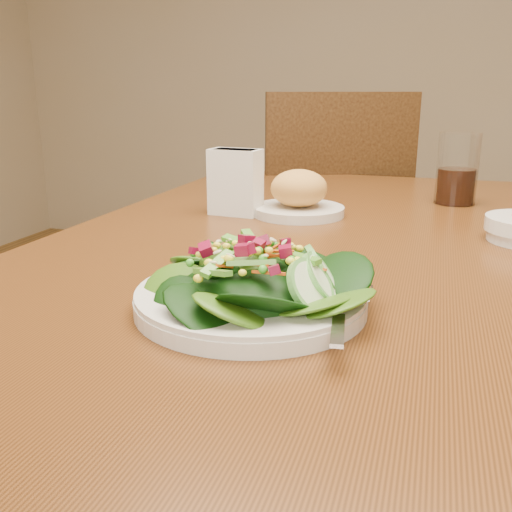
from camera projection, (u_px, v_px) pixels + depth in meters
name	position (u px, v px, depth m)	size (l,w,h in m)	color
dining_table	(330.00, 292.00, 0.98)	(0.90, 1.40, 0.75)	#572E11
chair_far	(328.00, 241.00, 1.82)	(0.59, 0.59, 0.98)	#452C12
salad_plate	(258.00, 286.00, 0.62)	(0.26, 0.26, 0.07)	silver
bread_plate	(299.00, 197.00, 1.09)	(0.18, 0.18, 0.09)	silver
drinking_glass	(457.00, 174.00, 1.19)	(0.08, 0.08, 0.15)	silver
napkin_holder	(235.00, 180.00, 1.09)	(0.10, 0.06, 0.13)	white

